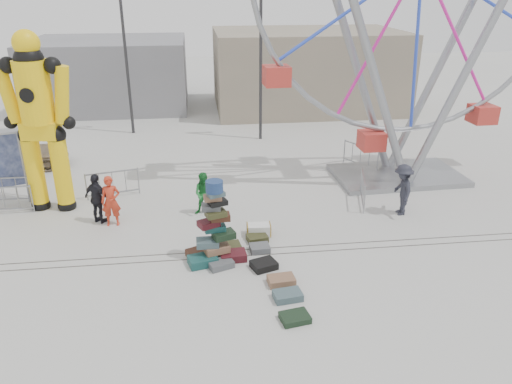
{
  "coord_description": "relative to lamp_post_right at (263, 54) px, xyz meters",
  "views": [
    {
      "loc": [
        -0.42,
        -12.95,
        7.99
      ],
      "look_at": [
        1.47,
        2.52,
        1.34
      ],
      "focal_mm": 35.0,
      "sensor_mm": 36.0,
      "label": 1
    }
  ],
  "objects": [
    {
      "name": "pedestrian_red",
      "position": [
        -6.6,
        -9.66,
        -3.57
      ],
      "size": [
        0.68,
        0.46,
        1.82
      ],
      "primitive_type": "imported",
      "rotation": [
        0.0,
        0.0,
        0.05
      ],
      "color": "red",
      "rests_on": "ground"
    },
    {
      "name": "pedestrian_green",
      "position": [
        -3.35,
        -9.2,
        -3.67
      ],
      "size": [
        0.9,
        0.77,
        1.62
      ],
      "primitive_type": "imported",
      "rotation": [
        0.0,
        0.0,
        -0.22
      ],
      "color": "#1C702C",
      "rests_on": "ground"
    },
    {
      "name": "barricade_dummy_a",
      "position": [
        -11.01,
        -7.28,
        -3.93
      ],
      "size": [
        2.0,
        0.15,
        1.1
      ],
      "primitive_type": null,
      "rotation": [
        0.0,
        0.0,
        -0.02
      ],
      "color": "gray",
      "rests_on": "ground"
    },
    {
      "name": "lamp_post_left",
      "position": [
        -7.0,
        2.0,
        0.0
      ],
      "size": [
        1.41,
        0.25,
        8.0
      ],
      "color": "#2D2D30",
      "rests_on": "ground"
    },
    {
      "name": "track_line_far",
      "position": [
        -3.09,
        -12.0,
        -4.48
      ],
      "size": [
        40.0,
        0.04,
        0.01
      ],
      "primitive_type": "cube",
      "color": "#47443F",
      "rests_on": "ground"
    },
    {
      "name": "pedestrian_grey",
      "position": [
        3.8,
        -10.02,
        -3.52
      ],
      "size": [
        0.81,
        1.29,
        1.92
      ],
      "primitive_type": "imported",
      "rotation": [
        0.0,
        0.0,
        -1.65
      ],
      "color": "#21232D",
      "rests_on": "ground"
    },
    {
      "name": "lamp_post_right",
      "position": [
        0.0,
        0.0,
        0.0
      ],
      "size": [
        1.41,
        0.25,
        8.0
      ],
      "color": "#2D2D30",
      "rests_on": "ground"
    },
    {
      "name": "barricade_dummy_c",
      "position": [
        -6.92,
        -7.14,
        -3.93
      ],
      "size": [
        1.97,
        0.56,
        1.1
      ],
      "primitive_type": null,
      "rotation": [
        0.0,
        0.0,
        0.23
      ],
      "color": "gray",
      "rests_on": "ground"
    },
    {
      "name": "row_case_5",
      "position": [
        -1.27,
        -15.75,
        -4.4
      ],
      "size": [
        0.82,
        0.67,
        0.17
      ],
      "primitive_type": "cube",
      "rotation": [
        0.0,
        0.0,
        0.18
      ],
      "color": "black",
      "rests_on": "ground"
    },
    {
      "name": "building_right",
      "position": [
        3.91,
        7.0,
        -1.98
      ],
      "size": [
        12.0,
        8.0,
        5.0
      ],
      "primitive_type": "cube",
      "color": "gray",
      "rests_on": "ground"
    },
    {
      "name": "parked_suv",
      "position": [
        -11.67,
        -3.27,
        -3.88
      ],
      "size": [
        4.65,
        2.86,
        1.2
      ],
      "primitive_type": "imported",
      "rotation": [
        0.0,
        0.0,
        1.78
      ],
      "color": "#8E795C",
      "rests_on": "ground"
    },
    {
      "name": "row_case_2",
      "position": [
        -1.71,
        -13.17,
        -4.37
      ],
      "size": [
        0.88,
        0.8,
        0.22
      ],
      "primitive_type": "cube",
      "rotation": [
        0.0,
        0.0,
        0.34
      ],
      "color": "black",
      "rests_on": "ground"
    },
    {
      "name": "row_case_0",
      "position": [
        -1.7,
        -11.46,
        -4.38
      ],
      "size": [
        0.75,
        0.62,
        0.2
      ],
      "primitive_type": "cube",
      "rotation": [
        0.0,
        0.0,
        0.19
      ],
      "color": "#3B3C1E",
      "rests_on": "ground"
    },
    {
      "name": "pedestrian_black",
      "position": [
        -7.1,
        -9.4,
        -3.57
      ],
      "size": [
        1.15,
        0.95,
        1.83
      ],
      "primitive_type": "imported",
      "rotation": [
        0.0,
        0.0,
        2.57
      ],
      "color": "black",
      "rests_on": "ground"
    },
    {
      "name": "steamer_trunk",
      "position": [
        -1.59,
        -11.04,
        -4.29
      ],
      "size": [
        0.83,
        0.51,
        0.38
      ],
      "primitive_type": "cube",
      "rotation": [
        0.0,
        0.0,
        -0.05
      ],
      "color": "silver",
      "rests_on": "ground"
    },
    {
      "name": "ground",
      "position": [
        -3.09,
        -13.0,
        -4.48
      ],
      "size": [
        90.0,
        90.0,
        0.0
      ],
      "primitive_type": "plane",
      "color": "#9E9E99",
      "rests_on": "ground"
    },
    {
      "name": "track_line_near",
      "position": [
        -3.09,
        -12.4,
        -4.48
      ],
      "size": [
        40.0,
        0.04,
        0.01
      ],
      "primitive_type": "cube",
      "color": "#47443F",
      "rests_on": "ground"
    },
    {
      "name": "barricade_dummy_b",
      "position": [
        -10.68,
        -8.25,
        -3.93
      ],
      "size": [
        2.0,
        0.12,
        1.1
      ],
      "primitive_type": null,
      "rotation": [
        0.0,
        0.0,
        0.01
      ],
      "color": "gray",
      "rests_on": "ground"
    },
    {
      "name": "crash_test_dummy",
      "position": [
        -9.02,
        -7.97,
        -0.95
      ],
      "size": [
        2.68,
        1.17,
        6.71
      ],
      "rotation": [
        0.0,
        0.0,
        -0.15
      ],
      "color": "black",
      "rests_on": "ground"
    },
    {
      "name": "row_case_1",
      "position": [
        -1.7,
        -12.14,
        -4.38
      ],
      "size": [
        0.66,
        0.56,
        0.2
      ],
      "primitive_type": "cube",
      "rotation": [
        0.0,
        0.0,
        0.07
      ],
      "color": "#585C60",
      "rests_on": "ground"
    },
    {
      "name": "barricade_wheel_back",
      "position": [
        3.86,
        -5.08,
        -3.93
      ],
      "size": [
        1.1,
        1.77,
        1.1
      ],
      "primitive_type": null,
      "rotation": [
        0.0,
        0.0,
        -1.04
      ],
      "color": "gray",
      "rests_on": "ground"
    },
    {
      "name": "barricade_wheel_front",
      "position": [
        2.72,
        -8.88,
        -3.93
      ],
      "size": [
        0.59,
        1.96,
        1.1
      ],
      "primitive_type": null,
      "rotation": [
        0.0,
        0.0,
        1.32
      ],
      "color": "gray",
      "rests_on": "ground"
    },
    {
      "name": "suitcase_tower",
      "position": [
        -3.11,
        -12.45,
        -3.75
      ],
      "size": [
        1.9,
        1.67,
        2.62
      ],
      "rotation": [
        0.0,
        0.0,
        0.2
      ],
      "color": "#194B4A",
      "rests_on": "ground"
    },
    {
      "name": "row_case_3",
      "position": [
        -1.33,
        -14.07,
        -4.37
      ],
      "size": [
        0.8,
        0.58,
        0.22
      ],
      "primitive_type": "cube",
      "rotation": [
        0.0,
        0.0,
        0.09
      ],
      "color": "#8B6146",
      "rests_on": "ground"
    },
    {
      "name": "building_left",
      "position": [
        -9.09,
        9.0,
        -2.28
      ],
      "size": [
        10.0,
        8.0,
        4.4
      ],
      "primitive_type": "cube",
      "color": "gray",
      "rests_on": "ground"
    },
    {
      "name": "row_case_4",
      "position": [
        -1.28,
        -14.81,
        -4.38
      ],
      "size": [
        0.83,
        0.62,
        0.21
      ],
      "primitive_type": "cube",
      "rotation": [
        0.0,
        0.0,
        0.14
      ],
      "color": "#465E65",
      "rests_on": "ground"
    }
  ]
}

